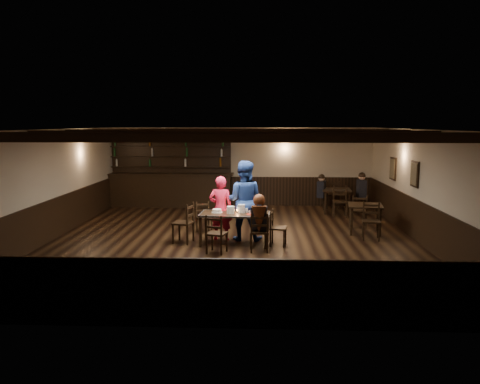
{
  "coord_description": "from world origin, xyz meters",
  "views": [
    {
      "loc": [
        0.61,
        -11.18,
        2.84
      ],
      "look_at": [
        0.15,
        0.2,
        1.17
      ],
      "focal_mm": 35.0,
      "sensor_mm": 36.0,
      "label": 1
    }
  ],
  "objects_px": {
    "chair_near_right": "(259,229)",
    "cake": "(217,211)",
    "dining_table": "(235,216)",
    "woman_pink": "(221,208)",
    "man_blue": "(244,201)",
    "chair_near_left": "(215,231)",
    "bar_counter": "(169,185)"
  },
  "relations": [
    {
      "from": "chair_near_right",
      "to": "chair_near_left",
      "type": "bearing_deg",
      "value": -169.99
    },
    {
      "from": "chair_near_right",
      "to": "bar_counter",
      "type": "height_order",
      "value": "bar_counter"
    },
    {
      "from": "chair_near_right",
      "to": "man_blue",
      "type": "bearing_deg",
      "value": 108.79
    },
    {
      "from": "chair_near_left",
      "to": "bar_counter",
      "type": "bearing_deg",
      "value": 110.0
    },
    {
      "from": "dining_table",
      "to": "man_blue",
      "type": "height_order",
      "value": "man_blue"
    },
    {
      "from": "man_blue",
      "to": "woman_pink",
      "type": "bearing_deg",
      "value": 12.56
    },
    {
      "from": "bar_counter",
      "to": "man_blue",
      "type": "bearing_deg",
      "value": -59.49
    },
    {
      "from": "bar_counter",
      "to": "dining_table",
      "type": "bearing_deg",
      "value": -63.55
    },
    {
      "from": "dining_table",
      "to": "cake",
      "type": "bearing_deg",
      "value": 170.97
    },
    {
      "from": "dining_table",
      "to": "man_blue",
      "type": "xyz_separation_m",
      "value": [
        0.19,
        0.47,
        0.3
      ]
    },
    {
      "from": "chair_near_right",
      "to": "cake",
      "type": "distance_m",
      "value": 1.26
    },
    {
      "from": "chair_near_left",
      "to": "dining_table",
      "type": "bearing_deg",
      "value": 65.0
    },
    {
      "from": "chair_near_left",
      "to": "man_blue",
      "type": "distance_m",
      "value": 1.49
    },
    {
      "from": "dining_table",
      "to": "chair_near_right",
      "type": "xyz_separation_m",
      "value": [
        0.57,
        -0.65,
        -0.16
      ]
    },
    {
      "from": "bar_counter",
      "to": "chair_near_left",
      "type": "bearing_deg",
      "value": -70.0
    },
    {
      "from": "dining_table",
      "to": "bar_counter",
      "type": "relative_size",
      "value": 0.38
    },
    {
      "from": "dining_table",
      "to": "man_blue",
      "type": "distance_m",
      "value": 0.59
    },
    {
      "from": "man_blue",
      "to": "cake",
      "type": "relative_size",
      "value": 7.49
    },
    {
      "from": "chair_near_left",
      "to": "chair_near_right",
      "type": "relative_size",
      "value": 0.98
    },
    {
      "from": "dining_table",
      "to": "man_blue",
      "type": "relative_size",
      "value": 0.86
    },
    {
      "from": "cake",
      "to": "woman_pink",
      "type": "bearing_deg",
      "value": 80.25
    },
    {
      "from": "dining_table",
      "to": "woman_pink",
      "type": "relative_size",
      "value": 1.07
    },
    {
      "from": "man_blue",
      "to": "cake",
      "type": "bearing_deg",
      "value": 40.73
    },
    {
      "from": "chair_near_left",
      "to": "cake",
      "type": "relative_size",
      "value": 3.34
    },
    {
      "from": "man_blue",
      "to": "bar_counter",
      "type": "relative_size",
      "value": 0.44
    },
    {
      "from": "chair_near_right",
      "to": "cake",
      "type": "relative_size",
      "value": 3.4
    },
    {
      "from": "woman_pink",
      "to": "cake",
      "type": "distance_m",
      "value": 0.36
    },
    {
      "from": "chair_near_right",
      "to": "bar_counter",
      "type": "distance_m",
      "value": 6.56
    },
    {
      "from": "chair_near_right",
      "to": "dining_table",
      "type": "bearing_deg",
      "value": 131.33
    },
    {
      "from": "chair_near_left",
      "to": "woman_pink",
      "type": "xyz_separation_m",
      "value": [
        0.02,
        1.25,
        0.28
      ]
    },
    {
      "from": "dining_table",
      "to": "woman_pink",
      "type": "distance_m",
      "value": 0.57
    },
    {
      "from": "man_blue",
      "to": "bar_counter",
      "type": "bearing_deg",
      "value": -51.67
    }
  ]
}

